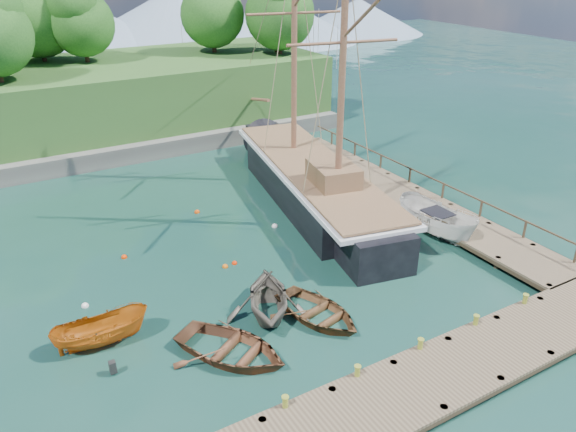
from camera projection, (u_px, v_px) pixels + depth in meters
name	position (u px, v px, depth m)	size (l,w,h in m)	color
ground	(306.00, 310.00, 24.90)	(160.00, 160.00, 0.00)	#0E3224
dock_near	(446.00, 373.00, 20.57)	(20.00, 3.20, 1.10)	brown
dock_east	(401.00, 194.00, 35.39)	(3.20, 24.00, 1.10)	brown
bollard_0	(285.00, 420.00, 19.12)	(0.26, 0.26, 0.45)	olive
bollard_1	(356.00, 388.00, 20.49)	(0.26, 0.26, 0.45)	olive
bollard_2	(418.00, 361.00, 21.85)	(0.26, 0.26, 0.45)	olive
bollard_3	(473.00, 336.00, 23.22)	(0.26, 0.26, 0.45)	olive
bollard_4	(522.00, 314.00, 24.58)	(0.26, 0.26, 0.45)	olive
rowboat_0	(232.00, 356.00, 22.08)	(3.38, 4.73, 0.98)	brown
rowboat_1	(268.00, 315.00, 24.55)	(3.66, 4.24, 2.23)	#5C554B
rowboat_2	(318.00, 318.00, 24.32)	(3.07, 4.29, 0.89)	brown
motorboat_orange	(103.00, 344.00, 22.75)	(1.45, 3.86, 1.49)	#BD5F12
cabin_boat_white	(435.00, 235.00, 31.30)	(2.04, 5.42, 2.10)	silver
schooner	(313.00, 187.00, 34.91)	(8.12, 25.70, 18.69)	black
mooring_buoy_0	(85.00, 306.00, 25.13)	(0.33, 0.33, 0.33)	white
mooring_buoy_1	(225.00, 267.00, 28.21)	(0.30, 0.30, 0.30)	#D05B0A
mooring_buoy_2	(235.00, 264.00, 28.51)	(0.28, 0.28, 0.28)	#EE2600
mooring_buoy_3	(275.00, 227.00, 32.25)	(0.36, 0.36, 0.36)	white
mooring_buoy_4	(124.00, 258.00, 29.06)	(0.31, 0.31, 0.31)	#EC3400
mooring_buoy_5	(197.00, 213.00, 33.97)	(0.34, 0.34, 0.34)	#DC4405
distant_ridge	(70.00, 26.00, 79.37)	(117.00, 40.00, 10.00)	#728CA5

